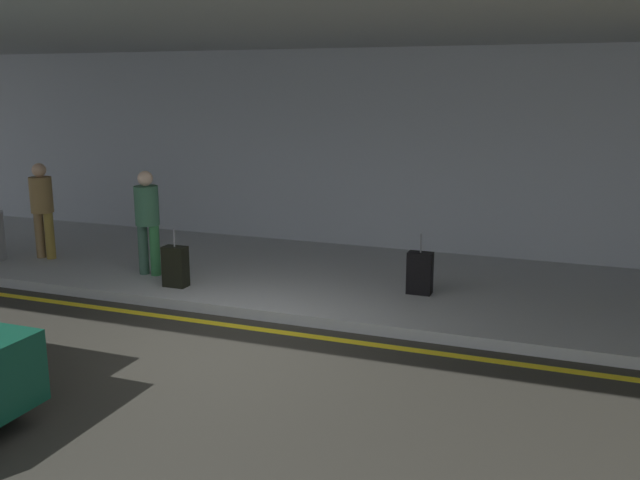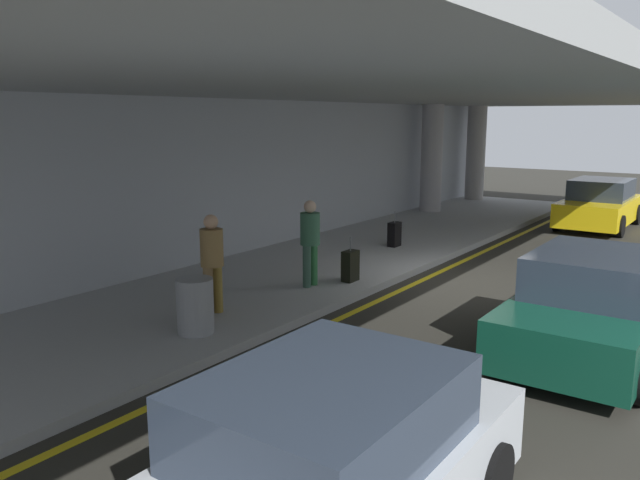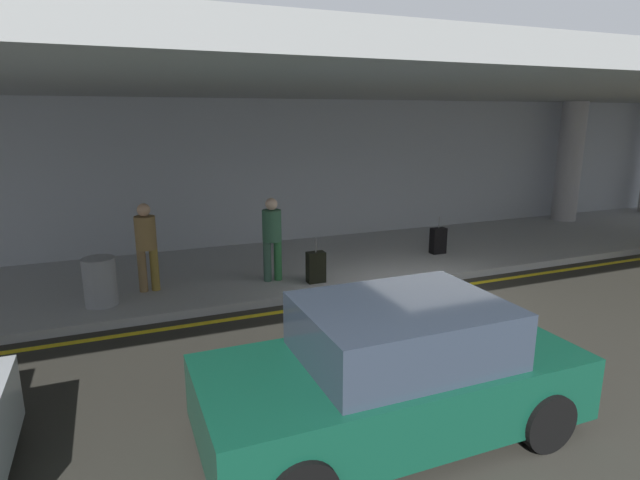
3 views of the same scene
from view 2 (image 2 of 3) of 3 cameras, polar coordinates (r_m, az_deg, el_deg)
The scene contains 15 objects.
ground_plane at distance 13.41m, azimuth 12.36°, elevation -3.81°, with size 60.00×60.00×0.00m, color #2C2A25.
sidewalk at distance 14.83m, azimuth 1.29°, elevation -1.82°, with size 26.00×4.20×0.15m, color #A6A7A9.
lane_stripe_yellow at distance 13.68m, azimuth 9.70°, elevation -3.39°, with size 26.00×0.14×0.01m, color yellow.
support_column_far_left at distance 22.15m, azimuth 10.08°, elevation 7.29°, with size 0.73×0.73×3.65m, color #ACA8AB.
support_column_left_mid at distance 25.81m, azimuth 13.93°, elevation 7.66°, with size 0.73×0.73×3.65m, color #ADA7A4.
ceiling_overhang at distance 14.18m, azimuth 3.08°, elevation 13.35°, with size 28.00×13.20×0.30m, color #959898.
terminal_back_wall at distance 15.89m, azimuth -5.44°, elevation 5.68°, with size 26.00×0.30×3.80m, color #A8AEB6.
car_dark_green at distance 9.89m, azimuth 23.38°, elevation -5.57°, with size 4.10×1.92×1.50m.
car_silver at distance 5.13m, azimuth 0.23°, elevation -20.43°, with size 4.10×1.92×1.50m.
car_yellow_taxi at distance 21.29m, azimuth 24.01°, elevation 2.93°, with size 4.10×1.92×1.50m.
traveler_with_luggage at distance 10.52m, azimuth -9.76°, elevation -1.58°, with size 0.38×0.38×1.68m.
person_waiting_for_ride at distance 12.09m, azimuth -0.90°, elevation 0.24°, with size 0.38×0.38×1.68m.
suitcase_upright_primary at distance 12.60m, azimuth 2.76°, elevation -2.36°, with size 0.36×0.22×0.90m.
suitcase_upright_secondary at distance 16.05m, azimuth 6.75°, elevation 0.52°, with size 0.36×0.22×0.90m.
trash_bin_steel at distance 9.77m, azimuth -11.24°, elevation -5.87°, with size 0.56×0.56×0.85m, color gray.
Camera 2 is at (-11.97, -4.99, 3.40)m, focal length 35.32 mm.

